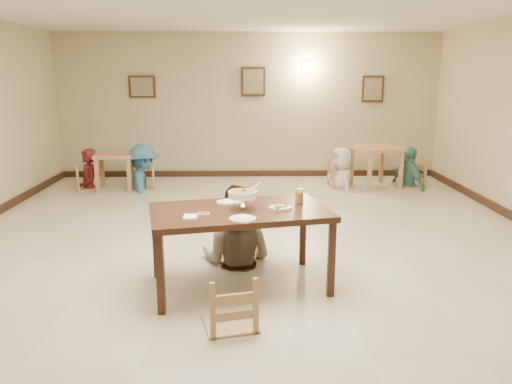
{
  "coord_description": "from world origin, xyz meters",
  "views": [
    {
      "loc": [
        -0.07,
        -5.61,
        2.16
      ],
      "look_at": [
        0.05,
        -0.19,
        0.87
      ],
      "focal_mm": 35.0,
      "sensor_mm": 36.0,
      "label": 1
    }
  ],
  "objects_px": {
    "bg_table_left": "(115,160)",
    "bg_chair_lr": "(143,167)",
    "bg_chair_rr": "(410,160)",
    "bg_diner_c": "(342,147)",
    "chair_near": "(229,275)",
    "bg_chair_ll": "(88,165)",
    "curry_warmer": "(243,195)",
    "chair_far": "(236,215)",
    "drink_glass": "(299,197)",
    "main_diner": "(236,185)",
    "bg_diner_d": "(411,146)",
    "bg_diner_a": "(86,149)",
    "main_table": "(240,217)",
    "bg_diner_b": "(142,144)",
    "bg_chair_rl": "(341,163)",
    "bg_table_right": "(377,154)"
  },
  "relations": [
    {
      "from": "bg_table_left",
      "to": "bg_chair_lr",
      "type": "xyz_separation_m",
      "value": [
        0.53,
        -0.01,
        -0.13
      ]
    },
    {
      "from": "bg_chair_rr",
      "to": "bg_diner_c",
      "type": "bearing_deg",
      "value": -107.03
    },
    {
      "from": "chair_near",
      "to": "bg_chair_ll",
      "type": "xyz_separation_m",
      "value": [
        -2.87,
        5.43,
        -0.0
      ]
    },
    {
      "from": "curry_warmer",
      "to": "bg_chair_lr",
      "type": "height_order",
      "value": "curry_warmer"
    },
    {
      "from": "chair_far",
      "to": "drink_glass",
      "type": "distance_m",
      "value": 1.01
    },
    {
      "from": "main_diner",
      "to": "curry_warmer",
      "type": "height_order",
      "value": "main_diner"
    },
    {
      "from": "drink_glass",
      "to": "bg_chair_lr",
      "type": "xyz_separation_m",
      "value": [
        -2.51,
        4.34,
        -0.47
      ]
    },
    {
      "from": "bg_diner_d",
      "to": "bg_diner_a",
      "type": "bearing_deg",
      "value": 70.4
    },
    {
      "from": "chair_near",
      "to": "bg_chair_rr",
      "type": "bearing_deg",
      "value": -134.97
    },
    {
      "from": "drink_glass",
      "to": "curry_warmer",
      "type": "bearing_deg",
      "value": -161.47
    },
    {
      "from": "main_table",
      "to": "bg_table_left",
      "type": "bearing_deg",
      "value": 105.92
    },
    {
      "from": "chair_near",
      "to": "main_diner",
      "type": "bearing_deg",
      "value": -105.02
    },
    {
      "from": "bg_diner_b",
      "to": "bg_diner_d",
      "type": "bearing_deg",
      "value": -105.69
    },
    {
      "from": "curry_warmer",
      "to": "bg_chair_ll",
      "type": "distance_m",
      "value": 5.52
    },
    {
      "from": "bg_table_left",
      "to": "bg_diner_c",
      "type": "height_order",
      "value": "bg_diner_c"
    },
    {
      "from": "main_diner",
      "to": "bg_chair_rl",
      "type": "relative_size",
      "value": 1.99
    },
    {
      "from": "chair_far",
      "to": "main_diner",
      "type": "relative_size",
      "value": 0.58
    },
    {
      "from": "drink_glass",
      "to": "bg_chair_ll",
      "type": "relative_size",
      "value": 0.18
    },
    {
      "from": "bg_diner_d",
      "to": "chair_far",
      "type": "bearing_deg",
      "value": 118.99
    },
    {
      "from": "bg_chair_rl",
      "to": "chair_far",
      "type": "bearing_deg",
      "value": 147.36
    },
    {
      "from": "bg_chair_rr",
      "to": "bg_diner_b",
      "type": "xyz_separation_m",
      "value": [
        -5.15,
        -0.11,
        0.35
      ]
    },
    {
      "from": "bg_diner_d",
      "to": "bg_chair_rl",
      "type": "bearing_deg",
      "value": 68.33
    },
    {
      "from": "bg_chair_rl",
      "to": "curry_warmer",
      "type": "bearing_deg",
      "value": 152.64
    },
    {
      "from": "curry_warmer",
      "to": "bg_diner_d",
      "type": "bearing_deg",
      "value": 55.27
    },
    {
      "from": "chair_far",
      "to": "bg_table_right",
      "type": "distance_m",
      "value": 4.61
    },
    {
      "from": "bg_table_right",
      "to": "bg_chair_rl",
      "type": "xyz_separation_m",
      "value": [
        -0.66,
        0.07,
        -0.19
      ]
    },
    {
      "from": "curry_warmer",
      "to": "drink_glass",
      "type": "relative_size",
      "value": 1.98
    },
    {
      "from": "bg_chair_ll",
      "to": "bg_chair_rr",
      "type": "bearing_deg",
      "value": -109.97
    },
    {
      "from": "chair_near",
      "to": "bg_chair_rl",
      "type": "distance_m",
      "value": 5.87
    },
    {
      "from": "bg_chair_lr",
      "to": "bg_chair_rl",
      "type": "bearing_deg",
      "value": 81.33
    },
    {
      "from": "bg_table_right",
      "to": "bg_chair_lr",
      "type": "height_order",
      "value": "bg_chair_lr"
    },
    {
      "from": "bg_table_left",
      "to": "bg_diner_c",
      "type": "distance_m",
      "value": 4.36
    },
    {
      "from": "bg_diner_d",
      "to": "bg_chair_ll",
      "type": "bearing_deg",
      "value": 70.4
    },
    {
      "from": "chair_far",
      "to": "bg_chair_ll",
      "type": "bearing_deg",
      "value": 146.29
    },
    {
      "from": "main_table",
      "to": "bg_chair_rl",
      "type": "distance_m",
      "value": 5.07
    },
    {
      "from": "chair_far",
      "to": "curry_warmer",
      "type": "xyz_separation_m",
      "value": [
        0.09,
        -0.84,
        0.45
      ]
    },
    {
      "from": "curry_warmer",
      "to": "bg_diner_a",
      "type": "xyz_separation_m",
      "value": [
        -2.99,
        4.61,
        -0.21
      ]
    },
    {
      "from": "main_diner",
      "to": "bg_diner_c",
      "type": "relative_size",
      "value": 1.19
    },
    {
      "from": "drink_glass",
      "to": "bg_chair_rl",
      "type": "xyz_separation_m",
      "value": [
        1.31,
        4.49,
        -0.44
      ]
    },
    {
      "from": "bg_diner_c",
      "to": "bg_diner_d",
      "type": "bearing_deg",
      "value": 74.21
    },
    {
      "from": "chair_near",
      "to": "bg_diner_a",
      "type": "height_order",
      "value": "bg_diner_a"
    },
    {
      "from": "drink_glass",
      "to": "bg_table_right",
      "type": "xyz_separation_m",
      "value": [
        1.97,
        4.42,
        -0.25
      ]
    },
    {
      "from": "bg_table_right",
      "to": "drink_glass",
      "type": "bearing_deg",
      "value": -114.03
    },
    {
      "from": "chair_near",
      "to": "drink_glass",
      "type": "bearing_deg",
      "value": -138.15
    },
    {
      "from": "curry_warmer",
      "to": "bg_table_right",
      "type": "bearing_deg",
      "value": 61.0
    },
    {
      "from": "chair_near",
      "to": "bg_chair_ll",
      "type": "relative_size",
      "value": 1.0
    },
    {
      "from": "bg_table_right",
      "to": "bg_diner_c",
      "type": "bearing_deg",
      "value": 174.14
    },
    {
      "from": "chair_near",
      "to": "main_diner",
      "type": "xyz_separation_m",
      "value": [
        0.04,
        1.54,
        0.45
      ]
    },
    {
      "from": "main_diner",
      "to": "bg_chair_rl",
      "type": "height_order",
      "value": "main_diner"
    },
    {
      "from": "main_diner",
      "to": "bg_table_left",
      "type": "relative_size",
      "value": 2.39
    }
  ]
}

